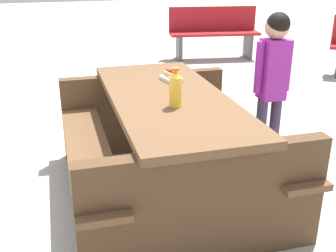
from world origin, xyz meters
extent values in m
plane|color=#B7B2A8|center=(0.00, 0.00, 0.00)|extent=(30.00, 30.00, 0.00)
cube|color=brown|center=(0.00, 0.00, 0.72)|extent=(1.81, 0.79, 0.05)
cube|color=brown|center=(0.01, 0.56, 0.43)|extent=(1.80, 0.31, 0.04)
cube|color=brown|center=(-0.01, -0.56, 0.43)|extent=(1.80, 0.31, 0.04)
cube|color=#4D3520|center=(0.78, -0.01, 0.35)|extent=(0.12, 1.40, 0.70)
cube|color=#4D3520|center=(-0.78, 0.01, 0.35)|extent=(0.12, 1.40, 0.70)
cylinder|color=yellow|center=(-0.23, 0.02, 0.84)|extent=(0.08, 0.08, 0.19)
cone|color=yellow|center=(-0.23, 0.02, 0.96)|extent=(0.07, 0.07, 0.04)
cylinder|color=orange|center=(-0.23, 0.02, 0.99)|extent=(0.04, 0.04, 0.02)
cube|color=white|center=(0.33, -0.12, 0.77)|extent=(0.20, 0.15, 0.03)
cube|color=#D8B272|center=(0.33, -0.12, 0.80)|extent=(0.16, 0.09, 0.04)
cylinder|color=maroon|center=(0.33, -0.12, 0.82)|extent=(0.14, 0.06, 0.03)
ellipsoid|color=maroon|center=(0.33, -0.12, 0.83)|extent=(0.07, 0.04, 0.01)
cylinder|color=#3F334C|center=(0.26, -0.87, 0.28)|extent=(0.09, 0.09, 0.56)
cylinder|color=#3F334C|center=(0.26, -1.00, 0.28)|extent=(0.09, 0.09, 0.56)
cube|color=purple|center=(0.26, -0.93, 0.80)|extent=(0.18, 0.19, 0.47)
cylinder|color=purple|center=(0.26, -0.82, 0.82)|extent=(0.07, 0.07, 0.40)
cylinder|color=purple|center=(0.25, -1.05, 0.82)|extent=(0.07, 0.07, 0.40)
sphere|color=tan|center=(0.26, -0.93, 1.13)|extent=(0.19, 0.19, 0.19)
sphere|color=black|center=(0.24, -0.93, 1.15)|extent=(0.18, 0.18, 0.18)
cube|color=maroon|center=(4.02, -1.99, 0.43)|extent=(0.62, 1.54, 0.04)
cube|color=maroon|center=(4.20, -2.02, 0.65)|extent=(0.27, 1.49, 0.40)
cube|color=#4C4C51|center=(4.11, -1.40, 0.21)|extent=(0.36, 0.11, 0.41)
cube|color=#4C4C51|center=(3.93, -2.58, 0.21)|extent=(0.36, 0.11, 0.41)
camera|label=1|loc=(-2.59, 0.76, 1.61)|focal=44.77mm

